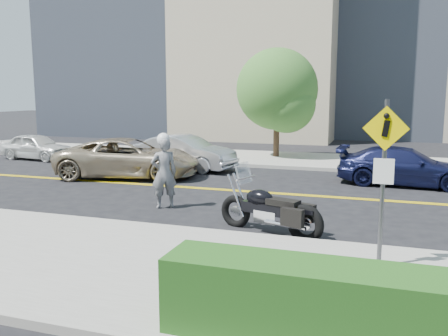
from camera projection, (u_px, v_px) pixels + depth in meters
ground_plane at (248, 192)px, 15.83m from camera, size 120.00×120.00×0.00m
sidewalk_near at (140, 266)px, 8.79m from camera, size 60.00×5.00×0.15m
sidewalk_far at (290, 160)px, 22.84m from camera, size 60.00×5.00×0.15m
building_mid at (441, 4)px, 36.14m from camera, size 18.00×14.00×20.00m
pedestrian_sign at (384, 168)px, 8.29m from camera, size 0.78×0.08×3.00m
motorcyclist at (164, 171)px, 13.43m from camera, size 0.88×0.83×2.15m
motorcycle at (270, 199)px, 11.03m from camera, size 2.76×1.58×1.61m
suv at (129, 158)px, 18.42m from camera, size 5.94×3.75×1.53m
parked_car_white at (36, 147)px, 23.41m from camera, size 3.90×1.86×1.28m
parked_car_silver at (185, 153)px, 20.28m from camera, size 4.65×2.21×1.47m
parked_car_blue at (405, 166)px, 16.83m from camera, size 4.75×2.14×1.35m
tree_far_a at (277, 89)px, 23.06m from camera, size 3.97×3.97×5.43m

